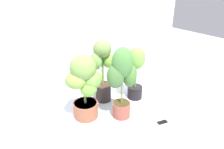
{
  "coord_description": "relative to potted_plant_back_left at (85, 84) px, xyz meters",
  "views": [
    {
      "loc": [
        -1.23,
        -1.28,
        1.39
      ],
      "look_at": [
        -0.01,
        0.36,
        0.42
      ],
      "focal_mm": 32.97,
      "sensor_mm": 36.0,
      "label": 1
    }
  ],
  "objects": [
    {
      "name": "ground_plane",
      "position": [
        0.34,
        -0.37,
        -0.4
      ],
      "size": [
        8.0,
        8.0,
        0.0
      ],
      "primitive_type": "plane",
      "color": "silver",
      "rests_on": "ground"
    },
    {
      "name": "mylar_back_wall",
      "position": [
        0.34,
        0.48,
        0.6
      ],
      "size": [
        3.2,
        0.01,
        2.0
      ],
      "primitive_type": "cube",
      "color": "silver",
      "rests_on": "ground"
    },
    {
      "name": "potted_plant_back_left",
      "position": [
        0.0,
        0.0,
        0.0
      ],
      "size": [
        0.46,
        0.35,
        0.71
      ],
      "color": "#9A573A",
      "rests_on": "ground"
    },
    {
      "name": "potted_plant_center",
      "position": [
        0.31,
        -0.22,
        0.06
      ],
      "size": [
        0.35,
        0.27,
        0.79
      ],
      "color": "#9B4B3B",
      "rests_on": "ground"
    },
    {
      "name": "potted_plant_back_right",
      "position": [
        0.67,
        -0.02,
        -0.01
      ],
      "size": [
        0.3,
        0.28,
        0.67
      ],
      "color": "black",
      "rests_on": "ground"
    },
    {
      "name": "potted_plant_back_center",
      "position": [
        0.34,
        0.17,
        0.04
      ],
      "size": [
        0.33,
        0.28,
        0.77
      ],
      "color": "#292322",
      "rests_on": "ground"
    },
    {
      "name": "cell_phone",
      "position": [
        0.58,
        -0.58,
        -0.39
      ],
      "size": [
        0.16,
        0.1,
        0.01
      ],
      "rotation": [
        0.0,
        0.0,
        -1.83
      ],
      "color": "white",
      "rests_on": "ground"
    }
  ]
}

